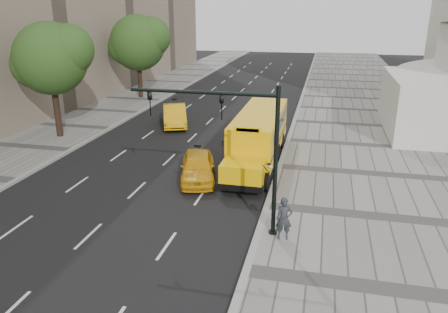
% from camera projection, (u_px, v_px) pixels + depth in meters
% --- Properties ---
extents(ground, '(140.00, 140.00, 0.00)m').
position_uv_depth(ground, '(184.00, 161.00, 27.45)').
color(ground, black).
rests_on(ground, ground).
extents(sidewalk_museum, '(12.00, 140.00, 0.15)m').
position_uv_depth(sidewalk_museum, '(385.00, 175.00, 24.86)').
color(sidewalk_museum, gray).
rests_on(sidewalk_museum, ground).
extents(sidewalk_far, '(6.00, 140.00, 0.15)m').
position_uv_depth(sidewalk_far, '(31.00, 147.00, 29.78)').
color(sidewalk_far, gray).
rests_on(sidewalk_far, ground).
extents(curb_museum, '(0.30, 140.00, 0.15)m').
position_uv_depth(curb_museum, '(280.00, 167.00, 26.14)').
color(curb_museum, gray).
rests_on(curb_museum, ground).
extents(curb_far, '(0.30, 140.00, 0.15)m').
position_uv_depth(curb_far, '(70.00, 151.00, 29.14)').
color(curb_far, gray).
rests_on(curb_far, ground).
extents(tree_b, '(5.69, 5.06, 8.29)m').
position_uv_depth(tree_b, '(52.00, 58.00, 30.33)').
color(tree_b, black).
rests_on(tree_b, ground).
extents(tree_c, '(6.27, 5.57, 8.50)m').
position_uv_depth(tree_c, '(139.00, 42.00, 44.05)').
color(tree_c, black).
rests_on(tree_c, ground).
extents(school_bus, '(2.96, 11.56, 3.19)m').
position_uv_depth(school_bus, '(259.00, 132.00, 27.15)').
color(school_bus, '#F5B404').
rests_on(school_bus, ground).
extents(taxi_near, '(2.98, 4.88, 1.55)m').
position_uv_depth(taxi_near, '(198.00, 167.00, 24.19)').
color(taxi_near, '#E19F0F').
rests_on(taxi_near, ground).
extents(taxi_far, '(3.44, 5.37, 1.67)m').
position_uv_depth(taxi_far, '(175.00, 115.00, 35.31)').
color(taxi_far, '#E19F0F').
rests_on(taxi_far, ground).
extents(pedestrian, '(0.72, 0.53, 1.81)m').
position_uv_depth(pedestrian, '(284.00, 219.00, 17.67)').
color(pedestrian, '#2A2D31').
rests_on(pedestrian, sidewalk_museum).
extents(traffic_signal, '(6.18, 0.36, 6.40)m').
position_uv_depth(traffic_signal, '(241.00, 142.00, 17.41)').
color(traffic_signal, black).
rests_on(traffic_signal, ground).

